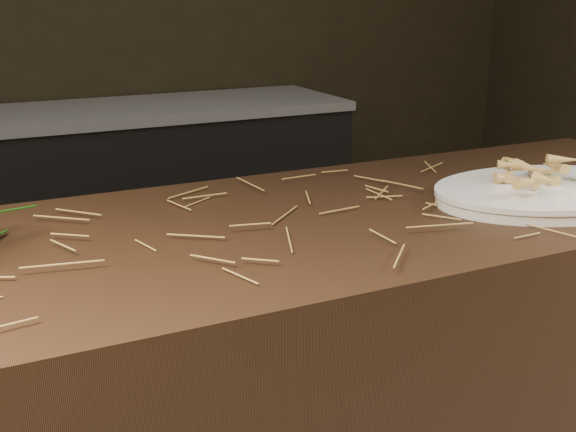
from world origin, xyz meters
The scene contains 4 objects.
back_counter centered at (0.30, 2.18, 0.42)m, with size 1.82×0.62×0.84m.
straw_bedding centered at (0.00, 0.30, 0.91)m, with size 1.40×0.60×0.02m, color olive, non-canonical shape.
serving_platter centered at (0.66, 0.19, 0.91)m, with size 0.50×0.33×0.03m, color white, non-canonical shape.
roasted_veg_heap centered at (0.66, 0.19, 0.95)m, with size 0.24×0.18×0.06m, color #AD8D44, non-canonical shape.
Camera 1 is at (-0.45, -0.87, 1.32)m, focal length 45.00 mm.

